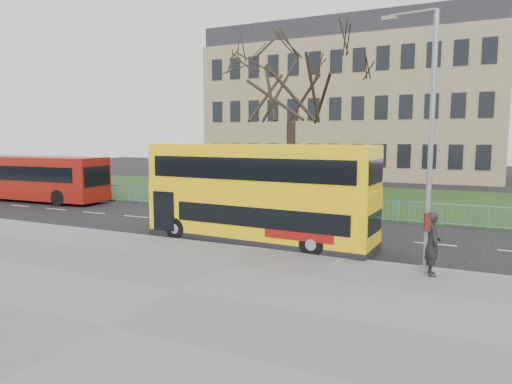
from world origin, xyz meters
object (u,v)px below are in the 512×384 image
Objects in this scene: pedestrian at (433,244)px; street_lamp at (428,132)px; red_bus at (31,177)px; yellow_bus at (258,191)px.

street_lamp reaches higher than pedestrian.
red_bus is 1.46× the size of street_lamp.
red_bus is at bearing 169.00° from yellow_bus.
red_bus reaches higher than pedestrian.
yellow_bus is 7.08m from pedestrian.
pedestrian is (6.70, -2.04, -1.02)m from yellow_bus.
yellow_bus is 0.83× the size of red_bus.
red_bus is at bearing 62.93° from pedestrian.
red_bus is 26.43m from street_lamp.
pedestrian is (25.68, -6.86, -0.50)m from red_bus.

